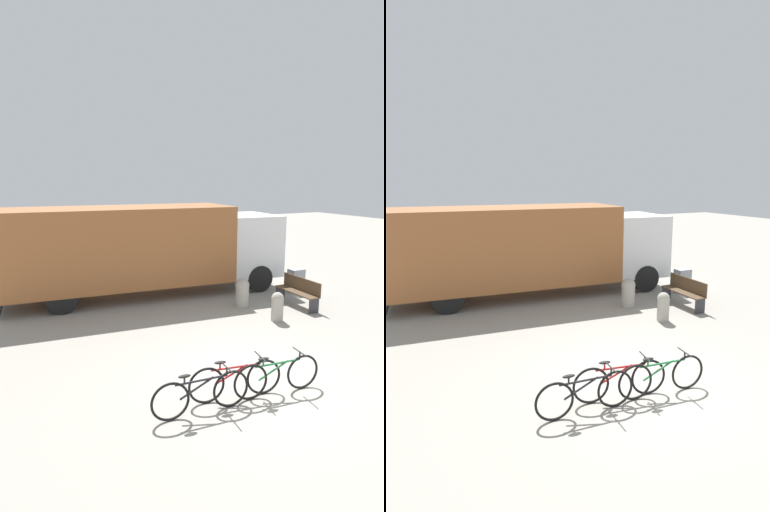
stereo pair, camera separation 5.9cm
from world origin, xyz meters
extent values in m
plane|color=gray|center=(0.00, 0.00, 0.00)|extent=(60.00, 60.00, 0.00)
cube|color=#99592D|center=(-0.72, 6.67, 1.73)|extent=(7.44, 3.11, 2.52)
cube|color=silver|center=(3.85, 6.25, 1.54)|extent=(2.13, 2.52, 2.15)
cube|color=black|center=(-4.38, 7.01, 0.26)|extent=(0.31, 2.33, 0.16)
cylinder|color=black|center=(3.95, 7.31, 0.47)|extent=(0.96, 0.37, 0.94)
cylinder|color=black|center=(3.75, 5.19, 0.47)|extent=(0.96, 0.37, 0.94)
cylinder|color=black|center=(-2.61, 7.91, 0.47)|extent=(0.96, 0.37, 0.94)
cylinder|color=black|center=(-2.80, 5.79, 0.47)|extent=(0.96, 0.37, 0.94)
cube|color=brown|center=(3.84, 3.33, 0.46)|extent=(0.42, 1.67, 0.04)
cube|color=brown|center=(4.02, 3.33, 0.66)|extent=(0.05, 1.66, 0.44)
cube|color=#2D2D33|center=(3.83, 2.55, 0.22)|extent=(0.34, 0.05, 0.44)
cube|color=#2D2D33|center=(3.85, 4.11, 0.22)|extent=(0.34, 0.05, 0.44)
torus|color=black|center=(-2.04, -0.47, 0.34)|extent=(0.68, 0.10, 0.68)
torus|color=black|center=(-0.94, -0.56, 0.34)|extent=(0.68, 0.10, 0.68)
cylinder|color=black|center=(-1.49, -0.52, 0.61)|extent=(0.93, 0.11, 0.04)
cylinder|color=black|center=(-1.57, -0.51, 0.48)|extent=(0.62, 0.08, 0.32)
cylinder|color=black|center=(-1.79, -0.49, 0.66)|extent=(0.03, 0.03, 0.11)
ellipsoid|color=black|center=(-1.79, -0.49, 0.74)|extent=(0.23, 0.11, 0.05)
cylinder|color=black|center=(-1.02, -0.55, 0.68)|extent=(0.03, 0.03, 0.14)
cylinder|color=black|center=(-1.02, -0.55, 0.75)|extent=(0.06, 0.44, 0.02)
torus|color=black|center=(-1.26, -0.28, 0.34)|extent=(0.67, 0.16, 0.68)
torus|color=black|center=(-0.18, -0.46, 0.34)|extent=(0.67, 0.16, 0.68)
cylinder|color=red|center=(-0.72, -0.37, 0.61)|extent=(0.93, 0.19, 0.04)
cylinder|color=red|center=(-0.80, -0.36, 0.48)|extent=(0.62, 0.14, 0.32)
cylinder|color=red|center=(-1.02, -0.32, 0.66)|extent=(0.03, 0.03, 0.11)
ellipsoid|color=black|center=(-1.02, -0.32, 0.74)|extent=(0.23, 0.13, 0.05)
cylinder|color=black|center=(-0.26, -0.45, 0.68)|extent=(0.03, 0.03, 0.14)
cylinder|color=black|center=(-0.26, -0.45, 0.75)|extent=(0.10, 0.44, 0.02)
torus|color=black|center=(-0.50, -0.52, 0.34)|extent=(0.68, 0.11, 0.68)
torus|color=black|center=(0.59, -0.63, 0.34)|extent=(0.68, 0.11, 0.68)
cylinder|color=#26723F|center=(0.04, -0.57, 0.61)|extent=(0.93, 0.13, 0.04)
cylinder|color=#26723F|center=(-0.04, -0.57, 0.48)|extent=(0.62, 0.10, 0.32)
cylinder|color=#26723F|center=(-0.26, -0.54, 0.66)|extent=(0.03, 0.03, 0.11)
ellipsoid|color=black|center=(-0.26, -0.54, 0.74)|extent=(0.23, 0.11, 0.05)
cylinder|color=black|center=(0.51, -0.62, 0.68)|extent=(0.03, 0.03, 0.14)
cylinder|color=black|center=(0.51, -0.62, 0.75)|extent=(0.07, 0.44, 0.02)
cylinder|color=#9E998C|center=(2.48, 2.53, 0.32)|extent=(0.33, 0.33, 0.64)
sphere|color=#9E998C|center=(2.48, 2.53, 0.64)|extent=(0.35, 0.35, 0.35)
cylinder|color=#9E998C|center=(2.30, 4.03, 0.34)|extent=(0.41, 0.41, 0.68)
sphere|color=#9E998C|center=(2.30, 4.03, 0.68)|extent=(0.43, 0.43, 0.43)
cube|color=gray|center=(4.88, 4.56, 0.41)|extent=(0.51, 0.37, 0.82)
camera|label=1|loc=(-4.33, -5.92, 3.89)|focal=28.00mm
camera|label=2|loc=(-4.27, -5.95, 3.89)|focal=28.00mm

